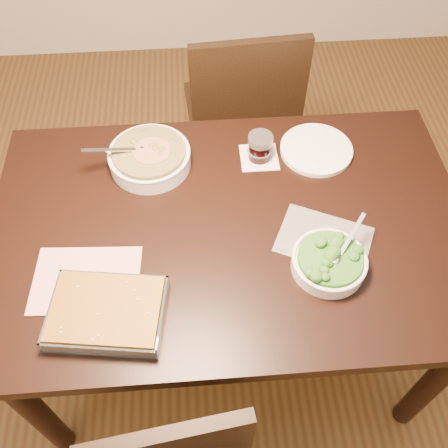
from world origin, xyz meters
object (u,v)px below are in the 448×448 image
stew_bowl (150,157)px  chair_far (242,112)px  dinner_plate (316,150)px  broccoli_bowl (329,262)px  baking_dish (107,312)px  wine_tumbler (260,147)px  table (230,243)px

stew_bowl → chair_far: 0.66m
dinner_plate → chair_far: chair_far is taller
chair_far → broccoli_bowl: bearing=94.2°
broccoli_bowl → dinner_plate: 0.44m
baking_dish → wine_tumbler: size_ratio=3.53×
broccoli_bowl → baking_dish: bearing=-169.8°
wine_tumbler → table: bearing=-113.9°
stew_bowl → dinner_plate: stew_bowl is taller
stew_bowl → broccoli_bowl: bearing=-40.9°
baking_dish → chair_far: bearing=74.3°
table → dinner_plate: size_ratio=5.99×
table → broccoli_bowl: (0.25, -0.16, 0.12)m
stew_bowl → dinner_plate: bearing=2.0°
dinner_plate → wine_tumbler: bearing=-175.7°
table → dinner_plate: bearing=42.1°
stew_bowl → wine_tumbler: (0.35, 0.00, 0.01)m
wine_tumbler → dinner_plate: bearing=4.3°
table → baking_dish: 0.44m
table → wine_tumbler: 0.32m
baking_dish → dinner_plate: baking_dish is taller
dinner_plate → chair_far: 0.56m
dinner_plate → broccoli_bowl: bearing=-96.5°
broccoli_bowl → dinner_plate: broccoli_bowl is taller
dinner_plate → chair_far: size_ratio=0.25×
wine_tumbler → chair_far: bearing=90.0°
stew_bowl → wine_tumbler: 0.35m
stew_bowl → baking_dish: stew_bowl is taller
chair_far → table: bearing=76.9°
wine_tumbler → baking_dish: bearing=-130.2°
table → dinner_plate: dinner_plate is taller
table → wine_tumbler: bearing=66.1°
dinner_plate → table: bearing=-137.9°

